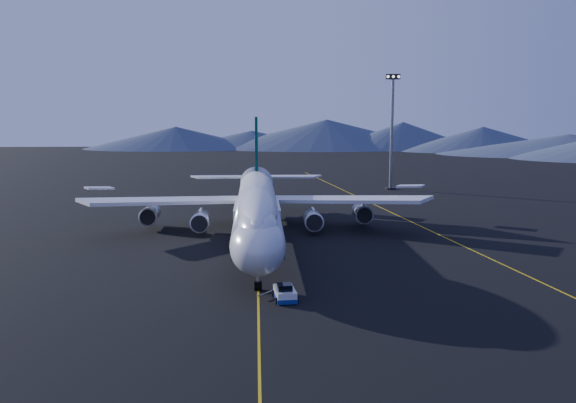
{
  "coord_description": "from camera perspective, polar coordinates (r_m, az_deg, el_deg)",
  "views": [
    {
      "loc": [
        -0.19,
        -99.83,
        21.5
      ],
      "look_at": [
        5.09,
        4.14,
        6.0
      ],
      "focal_mm": 40.0,
      "sensor_mm": 36.0,
      "label": 1
    }
  ],
  "objects": [
    {
      "name": "taxiway_line_side",
      "position": [
        115.92,
        12.25,
        -2.41
      ],
      "size": [
        28.08,
        198.09,
        0.01
      ],
      "primitive_type": "cube",
      "rotation": [
        0.0,
        0.0,
        0.14
      ],
      "color": "gold",
      "rests_on": "ground"
    },
    {
      "name": "floodlight_mast",
      "position": [
        168.48,
        9.2,
        6.16
      ],
      "size": [
        3.66,
        2.75,
        29.64
      ],
      "rotation": [
        0.0,
        0.0,
        0.22
      ],
      "color": "black",
      "rests_on": "ground"
    },
    {
      "name": "ground",
      "position": [
        102.12,
        -2.74,
        -3.7
      ],
      "size": [
        500.0,
        500.0,
        0.0
      ],
      "primitive_type": "plane",
      "color": "black",
      "rests_on": "ground"
    },
    {
      "name": "boeing_747",
      "position": [
        101.09,
        -2.77,
        -0.47
      ],
      "size": [
        59.62,
        72.43,
        19.37
      ],
      "color": "silver",
      "rests_on": "ground"
    },
    {
      "name": "taxiway_line_main",
      "position": [
        102.12,
        -2.74,
        -3.69
      ],
      "size": [
        0.25,
        220.0,
        0.01
      ],
      "primitive_type": "cube",
      "color": "gold",
      "rests_on": "ground"
    },
    {
      "name": "pushback_tug",
      "position": [
        72.65,
        -0.27,
        -8.24
      ],
      "size": [
        2.93,
        4.68,
        1.95
      ],
      "rotation": [
        0.0,
        0.0,
        0.1
      ],
      "color": "silver",
      "rests_on": "ground"
    }
  ]
}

